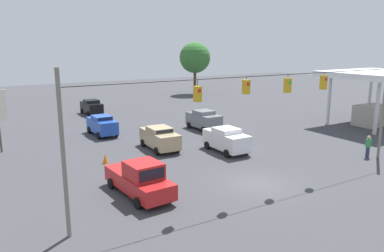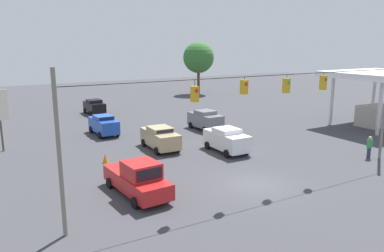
{
  "view_description": "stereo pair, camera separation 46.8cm",
  "coord_description": "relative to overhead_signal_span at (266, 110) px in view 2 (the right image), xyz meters",
  "views": [
    {
      "loc": [
        15.0,
        16.86,
        8.6
      ],
      "look_at": [
        0.38,
        -7.27,
        2.42
      ],
      "focal_mm": 35.0,
      "sensor_mm": 36.0,
      "label": 1
    },
    {
      "loc": [
        14.59,
        17.1,
        8.6
      ],
      "look_at": [
        0.38,
        -7.27,
        2.42
      ],
      "focal_mm": 35.0,
      "sensor_mm": 36.0,
      "label": 2
    }
  ],
  "objects": [
    {
      "name": "ground_plane",
      "position": [
        0.07,
        -0.58,
        -4.83
      ],
      "size": [
        140.0,
        140.0,
        0.0
      ],
      "primitive_type": "plane",
      "color": "#3D3D42"
    },
    {
      "name": "overhead_signal_span",
      "position": [
        0.0,
        0.0,
        0.0
      ],
      "size": [
        23.59,
        0.38,
        7.67
      ],
      "color": "slate",
      "rests_on": "ground_plane"
    },
    {
      "name": "sedan_blue_withflow_far",
      "position": [
        4.24,
        -18.35,
        -3.84
      ],
      "size": [
        2.06,
        4.3,
        1.9
      ],
      "color": "#234CB2",
      "rests_on": "ground_plane"
    },
    {
      "name": "sedan_white_crossing_near",
      "position": [
        -2.61,
        -7.5,
        -3.8
      ],
      "size": [
        2.17,
        4.38,
        1.96
      ],
      "color": "silver",
      "rests_on": "ground_plane"
    },
    {
      "name": "sedan_grey_oncoming_far",
      "position": [
        -5.44,
        -15.25,
        -3.79
      ],
      "size": [
        2.21,
        4.12,
        1.99
      ],
      "color": "slate",
      "rests_on": "ground_plane"
    },
    {
      "name": "sedan_black_withflow_deep",
      "position": [
        1.92,
        -29.67,
        -3.86
      ],
      "size": [
        2.04,
        4.05,
        1.84
      ],
      "color": "black",
      "rests_on": "ground_plane"
    },
    {
      "name": "sedan_tan_withflow_mid",
      "position": [
        1.73,
        -10.94,
        -3.84
      ],
      "size": [
        2.22,
        4.56,
        1.89
      ],
      "color": "tan",
      "rests_on": "ground_plane"
    },
    {
      "name": "pickup_truck_red_parked_shoulder",
      "position": [
        7.06,
        -2.76,
        -3.85
      ],
      "size": [
        2.46,
        5.54,
        2.12
      ],
      "color": "red",
      "rests_on": "ground_plane"
    },
    {
      "name": "traffic_cone_nearest",
      "position": [
        6.89,
        -3.48,
        -4.48
      ],
      "size": [
        0.42,
        0.42,
        0.7
      ],
      "primitive_type": "cone",
      "color": "orange",
      "rests_on": "ground_plane"
    },
    {
      "name": "traffic_cone_second",
      "position": [
        7.06,
        -6.44,
        -4.48
      ],
      "size": [
        0.42,
        0.42,
        0.7
      ],
      "primitive_type": "cone",
      "color": "orange",
      "rests_on": "ground_plane"
    },
    {
      "name": "traffic_cone_third",
      "position": [
        6.86,
        -9.62,
        -4.48
      ],
      "size": [
        0.42,
        0.42,
        0.7
      ],
      "primitive_type": "cone",
      "color": "orange",
      "rests_on": "ground_plane"
    },
    {
      "name": "gas_station",
      "position": [
        -22.06,
        -7.57,
        -0.6
      ],
      "size": [
        10.4,
        8.07,
        5.82
      ],
      "color": "silver",
      "rests_on": "ground_plane"
    },
    {
      "name": "pedestrian",
      "position": [
        -11.04,
        -0.52,
        -3.95
      ],
      "size": [
        0.4,
        0.28,
        1.73
      ],
      "color": "#2D334C",
      "rests_on": "ground_plane"
    },
    {
      "name": "tree_horizon_left",
      "position": [
        -19.57,
        -39.94,
        1.48
      ],
      "size": [
        5.36,
        5.36,
        9.01
      ],
      "color": "#4C3823",
      "rests_on": "ground_plane"
    }
  ]
}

